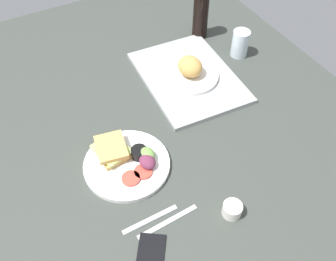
{
  "coord_description": "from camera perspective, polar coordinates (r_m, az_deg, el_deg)",
  "views": [
    {
      "loc": [
        72.53,
        -35.43,
        96.59
      ],
      "look_at": [
        2.0,
        3.0,
        4.0
      ],
      "focal_mm": 40.26,
      "sensor_mm": 36.0,
      "label": 1
    }
  ],
  "objects": [
    {
      "name": "serving_tray",
      "position": [
        1.46,
        3.1,
        8.09
      ],
      "size": [
        46.96,
        35.73,
        1.6
      ],
      "primitive_type": "cube",
      "rotation": [
        0.0,
        0.0,
        -0.06
      ],
      "color": "#9EA0A3",
      "rests_on": "ground_plane"
    },
    {
      "name": "plate_with_salad",
      "position": [
        1.18,
        -6.24,
        -4.56
      ],
      "size": [
        27.01,
        27.01,
        5.4
      ],
      "color": "white",
      "rests_on": "ground_plane"
    },
    {
      "name": "ground_plane",
      "position": [
        1.27,
        -1.62,
        -1.52
      ],
      "size": [
        190.0,
        150.0,
        3.0
      ],
      "primitive_type": "cube",
      "color": "#383D38"
    },
    {
      "name": "soda_bottle",
      "position": [
        1.64,
        4.95,
        16.99
      ],
      "size": [
        6.4,
        6.4,
        19.83
      ],
      "primitive_type": "cylinder",
      "color": "black",
      "rests_on": "ground_plane"
    },
    {
      "name": "knife",
      "position": [
        1.08,
        -0.06,
        -13.62
      ],
      "size": [
        2.24,
        19.04,
        0.5
      ],
      "primitive_type": "cube",
      "rotation": [
        0.0,
        0.0,
        1.62
      ],
      "color": "#B7B7BC",
      "rests_on": "ground_plane"
    },
    {
      "name": "espresso_cup",
      "position": [
        1.1,
        9.68,
        -11.71
      ],
      "size": [
        5.6,
        5.6,
        4.0
      ],
      "primitive_type": "cylinder",
      "color": "silver",
      "rests_on": "ground_plane"
    },
    {
      "name": "fork",
      "position": [
        1.09,
        -2.74,
        -13.27
      ],
      "size": [
        1.53,
        17.01,
        0.5
      ],
      "primitive_type": "cube",
      "rotation": [
        0.0,
        0.0,
        1.58
      ],
      "color": "#B7B7BC",
      "rests_on": "ground_plane"
    },
    {
      "name": "cell_phone",
      "position": [
        1.04,
        -2.73,
        -18.89
      ],
      "size": [
        15.96,
        14.03,
        0.8
      ],
      "primitive_type": "cube",
      "rotation": [
        0.0,
        0.0,
        -0.59
      ],
      "color": "black",
      "rests_on": "ground_plane"
    },
    {
      "name": "bread_plate_near",
      "position": [
        1.44,
        3.33,
        8.97
      ],
      "size": [
        21.88,
        21.88,
        8.37
      ],
      "color": "white",
      "rests_on": "serving_tray"
    },
    {
      "name": "drinking_glass",
      "position": [
        1.58,
        10.86,
        12.82
      ],
      "size": [
        6.77,
        6.77,
        11.02
      ],
      "primitive_type": "cylinder",
      "color": "silver",
      "rests_on": "ground_plane"
    }
  ]
}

